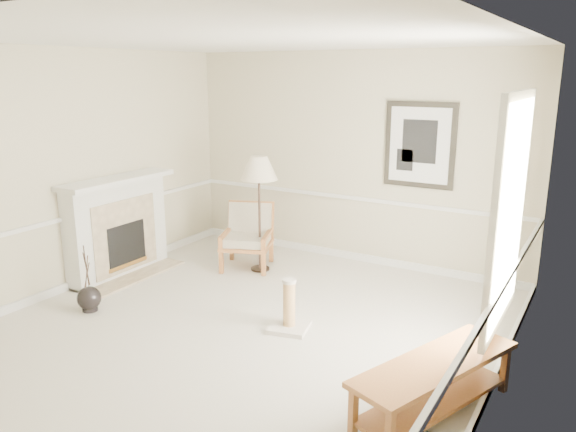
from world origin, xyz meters
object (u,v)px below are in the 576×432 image
object	(u,v)px
scratching_post	(289,314)
floor_vase	(89,299)
floor_lamp	(259,171)
bench	(435,378)
armchair	(248,233)

from	to	relation	value
scratching_post	floor_vase	bearing A→B (deg)	-161.16
floor_lamp	scratching_post	world-z (taller)	floor_lamp
floor_vase	bench	size ratio (longest dim) A/B	0.48
armchair	floor_lamp	world-z (taller)	floor_lamp
armchair	scratching_post	bearing A→B (deg)	-66.09
armchair	floor_lamp	xyz separation A→B (m)	(0.25, -0.08, 0.89)
floor_vase	bench	distance (m)	3.90
floor_vase	scratching_post	world-z (taller)	floor_vase
floor_vase	floor_lamp	world-z (taller)	floor_lamp
floor_lamp	bench	size ratio (longest dim) A/B	0.96
floor_lamp	floor_vase	bearing A→B (deg)	-113.05
floor_vase	armchair	distance (m)	2.31
floor_vase	floor_lamp	size ratio (longest dim) A/B	0.50
scratching_post	bench	bearing A→B (deg)	-21.86
floor_vase	scratching_post	distance (m)	2.29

